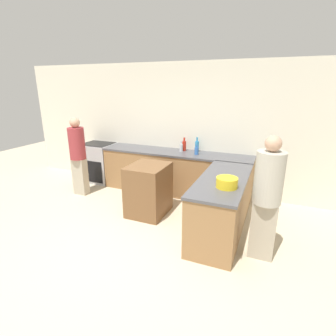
{
  "coord_description": "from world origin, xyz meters",
  "views": [
    {
      "loc": [
        1.91,
        -2.79,
        2.24
      ],
      "look_at": [
        0.35,
        0.94,
        0.95
      ],
      "focal_mm": 28.0,
      "sensor_mm": 36.0,
      "label": 1
    }
  ],
  "objects_px": {
    "mixing_bowl": "(227,183)",
    "vinegar_bottle_clear": "(181,147)",
    "water_bottle_blue": "(196,151)",
    "person_by_range": "(78,154)",
    "hot_sauce_bottle": "(184,146)",
    "range_oven": "(99,162)",
    "person_at_peninsula": "(267,195)",
    "island_table": "(149,190)",
    "dish_soap_bottle": "(197,146)"
  },
  "relations": [
    {
      "from": "hot_sauce_bottle",
      "to": "person_by_range",
      "type": "bearing_deg",
      "value": -152.85
    },
    {
      "from": "range_oven",
      "to": "island_table",
      "type": "distance_m",
      "value": 2.17
    },
    {
      "from": "dish_soap_bottle",
      "to": "hot_sauce_bottle",
      "type": "bearing_deg",
      "value": -176.42
    },
    {
      "from": "hot_sauce_bottle",
      "to": "person_by_range",
      "type": "relative_size",
      "value": 0.17
    },
    {
      "from": "island_table",
      "to": "mixing_bowl",
      "type": "xyz_separation_m",
      "value": [
        1.45,
        -0.51,
        0.53
      ]
    },
    {
      "from": "range_oven",
      "to": "vinegar_bottle_clear",
      "type": "xyz_separation_m",
      "value": [
        2.08,
        0.08,
        0.54
      ]
    },
    {
      "from": "range_oven",
      "to": "dish_soap_bottle",
      "type": "distance_m",
      "value": 2.46
    },
    {
      "from": "range_oven",
      "to": "mixing_bowl",
      "type": "xyz_separation_m",
      "value": [
        3.34,
        -1.58,
        0.52
      ]
    },
    {
      "from": "mixing_bowl",
      "to": "dish_soap_bottle",
      "type": "xyz_separation_m",
      "value": [
        -0.95,
        1.77,
        0.05
      ]
    },
    {
      "from": "range_oven",
      "to": "hot_sauce_bottle",
      "type": "relative_size",
      "value": 3.29
    },
    {
      "from": "island_table",
      "to": "vinegar_bottle_clear",
      "type": "xyz_separation_m",
      "value": [
        0.19,
        1.16,
        0.54
      ]
    },
    {
      "from": "range_oven",
      "to": "dish_soap_bottle",
      "type": "xyz_separation_m",
      "value": [
        2.39,
        0.18,
        0.57
      ]
    },
    {
      "from": "vinegar_bottle_clear",
      "to": "person_by_range",
      "type": "distance_m",
      "value": 2.14
    },
    {
      "from": "range_oven",
      "to": "vinegar_bottle_clear",
      "type": "bearing_deg",
      "value": 2.16
    },
    {
      "from": "vinegar_bottle_clear",
      "to": "person_at_peninsula",
      "type": "height_order",
      "value": "person_at_peninsula"
    },
    {
      "from": "range_oven",
      "to": "water_bottle_blue",
      "type": "bearing_deg",
      "value": -0.7
    },
    {
      "from": "water_bottle_blue",
      "to": "vinegar_bottle_clear",
      "type": "relative_size",
      "value": 0.88
    },
    {
      "from": "range_oven",
      "to": "island_table",
      "type": "height_order",
      "value": "range_oven"
    },
    {
      "from": "mixing_bowl",
      "to": "vinegar_bottle_clear",
      "type": "bearing_deg",
      "value": 127.24
    },
    {
      "from": "range_oven",
      "to": "person_at_peninsula",
      "type": "bearing_deg",
      "value": -23.0
    },
    {
      "from": "mixing_bowl",
      "to": "hot_sauce_bottle",
      "type": "xyz_separation_m",
      "value": [
        -1.23,
        1.75,
        0.04
      ]
    },
    {
      "from": "island_table",
      "to": "dish_soap_bottle",
      "type": "xyz_separation_m",
      "value": [
        0.5,
        1.26,
        0.58
      ]
    },
    {
      "from": "range_oven",
      "to": "dish_soap_bottle",
      "type": "relative_size",
      "value": 3.03
    },
    {
      "from": "hot_sauce_bottle",
      "to": "mixing_bowl",
      "type": "bearing_deg",
      "value": -54.92
    },
    {
      "from": "mixing_bowl",
      "to": "vinegar_bottle_clear",
      "type": "height_order",
      "value": "vinegar_bottle_clear"
    },
    {
      "from": "person_by_range",
      "to": "person_at_peninsula",
      "type": "xyz_separation_m",
      "value": [
        3.72,
        -0.8,
        0.02
      ]
    },
    {
      "from": "water_bottle_blue",
      "to": "person_at_peninsula",
      "type": "xyz_separation_m",
      "value": [
        1.42,
        -1.61,
        -0.08
      ]
    },
    {
      "from": "water_bottle_blue",
      "to": "hot_sauce_bottle",
      "type": "height_order",
      "value": "hot_sauce_bottle"
    },
    {
      "from": "person_by_range",
      "to": "vinegar_bottle_clear",
      "type": "bearing_deg",
      "value": 25.49
    },
    {
      "from": "dish_soap_bottle",
      "to": "range_oven",
      "type": "bearing_deg",
      "value": -175.61
    },
    {
      "from": "water_bottle_blue",
      "to": "vinegar_bottle_clear",
      "type": "xyz_separation_m",
      "value": [
        -0.37,
        0.11,
        0.01
      ]
    },
    {
      "from": "water_bottle_blue",
      "to": "person_by_range",
      "type": "height_order",
      "value": "person_by_range"
    },
    {
      "from": "person_by_range",
      "to": "island_table",
      "type": "bearing_deg",
      "value": -7.76
    },
    {
      "from": "island_table",
      "to": "person_at_peninsula",
      "type": "bearing_deg",
      "value": -15.83
    },
    {
      "from": "person_at_peninsula",
      "to": "water_bottle_blue",
      "type": "bearing_deg",
      "value": 131.41
    },
    {
      "from": "island_table",
      "to": "person_by_range",
      "type": "distance_m",
      "value": 1.81
    },
    {
      "from": "range_oven",
      "to": "water_bottle_blue",
      "type": "distance_m",
      "value": 2.5
    },
    {
      "from": "mixing_bowl",
      "to": "person_by_range",
      "type": "height_order",
      "value": "person_by_range"
    },
    {
      "from": "mixing_bowl",
      "to": "person_at_peninsula",
      "type": "distance_m",
      "value": 0.53
    },
    {
      "from": "range_oven",
      "to": "island_table",
      "type": "bearing_deg",
      "value": -29.77
    },
    {
      "from": "island_table",
      "to": "person_by_range",
      "type": "relative_size",
      "value": 0.56
    },
    {
      "from": "hot_sauce_bottle",
      "to": "person_by_range",
      "type": "xyz_separation_m",
      "value": [
        -1.96,
        -1.01,
        -0.14
      ]
    },
    {
      "from": "mixing_bowl",
      "to": "water_bottle_blue",
      "type": "xyz_separation_m",
      "value": [
        -0.9,
        1.55,
        0.01
      ]
    },
    {
      "from": "range_oven",
      "to": "person_by_range",
      "type": "relative_size",
      "value": 0.57
    },
    {
      "from": "water_bottle_blue",
      "to": "dish_soap_bottle",
      "type": "xyz_separation_m",
      "value": [
        -0.06,
        0.21,
        0.04
      ]
    },
    {
      "from": "mixing_bowl",
      "to": "person_by_range",
      "type": "bearing_deg",
      "value": 166.92
    },
    {
      "from": "hot_sauce_bottle",
      "to": "person_by_range",
      "type": "distance_m",
      "value": 2.21
    },
    {
      "from": "hot_sauce_bottle",
      "to": "person_by_range",
      "type": "height_order",
      "value": "person_by_range"
    },
    {
      "from": "mixing_bowl",
      "to": "vinegar_bottle_clear",
      "type": "distance_m",
      "value": 2.09
    },
    {
      "from": "island_table",
      "to": "person_by_range",
      "type": "height_order",
      "value": "person_by_range"
    }
  ]
}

